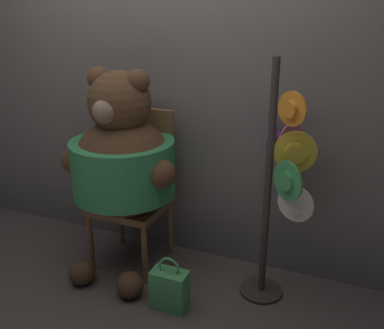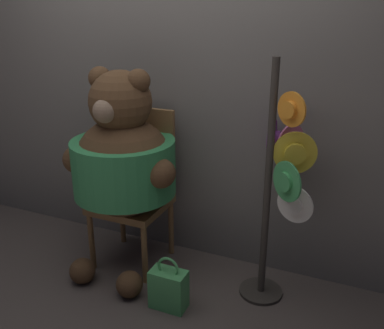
# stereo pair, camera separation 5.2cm
# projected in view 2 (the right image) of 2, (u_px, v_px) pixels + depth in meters

# --- Properties ---
(ground_plane) EXTENTS (14.00, 14.00, 0.00)m
(ground_plane) POSITION_uv_depth(u_px,v_px,m) (135.00, 281.00, 2.92)
(ground_plane) COLOR #4C423D
(wall_back) EXTENTS (8.00, 0.10, 2.45)m
(wall_back) POSITION_uv_depth(u_px,v_px,m) (170.00, 88.00, 2.99)
(wall_back) COLOR #66605B
(wall_back) RESTS_ON ground_plane
(chair) EXTENTS (0.49, 0.46, 1.10)m
(chair) POSITION_uv_depth(u_px,v_px,m) (137.00, 184.00, 3.04)
(chair) COLOR brown
(chair) RESTS_ON ground_plane
(teddy_bear) EXTENTS (0.82, 0.73, 1.41)m
(teddy_bear) POSITION_uv_depth(u_px,v_px,m) (123.00, 161.00, 2.81)
(teddy_bear) COLOR #4C331E
(teddy_bear) RESTS_ON ground_plane
(hat_display_rack) EXTENTS (0.42, 0.48, 1.51)m
(hat_display_rack) POSITION_uv_depth(u_px,v_px,m) (279.00, 181.00, 2.52)
(hat_display_rack) COLOR #332D28
(hat_display_rack) RESTS_ON ground_plane
(handbag_on_ground) EXTENTS (0.22, 0.13, 0.36)m
(handbag_on_ground) POSITION_uv_depth(u_px,v_px,m) (169.00, 288.00, 2.63)
(handbag_on_ground) COLOR #479E56
(handbag_on_ground) RESTS_ON ground_plane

